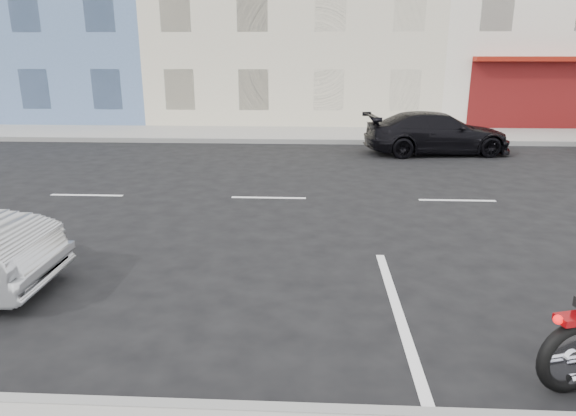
# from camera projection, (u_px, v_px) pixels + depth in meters

# --- Properties ---
(ground) EXTENTS (120.00, 120.00, 0.00)m
(ground) POSITION_uv_depth(u_px,v_px,m) (362.00, 199.00, 10.93)
(ground) COLOR black
(ground) RESTS_ON ground
(sidewalk_far) EXTENTS (80.00, 3.40, 0.15)m
(sidewalk_far) POSITION_uv_depth(u_px,v_px,m) (210.00, 134.00, 19.48)
(sidewalk_far) COLOR gray
(sidewalk_far) RESTS_ON ground
(curb_far) EXTENTS (80.00, 0.12, 0.16)m
(curb_far) POSITION_uv_depth(u_px,v_px,m) (201.00, 141.00, 17.85)
(curb_far) COLOR gray
(curb_far) RESTS_ON ground
(car_far) EXTENTS (4.59, 2.28, 1.28)m
(car_far) POSITION_uv_depth(u_px,v_px,m) (437.00, 133.00, 15.78)
(car_far) COLOR black
(car_far) RESTS_ON ground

